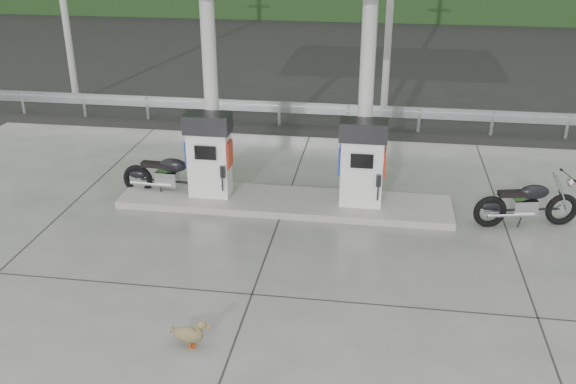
# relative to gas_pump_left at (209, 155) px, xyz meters

# --- Properties ---
(ground) EXTENTS (160.00, 160.00, 0.00)m
(ground) POSITION_rel_gas_pump_left_xyz_m (1.60, -2.50, -1.07)
(ground) COLOR black
(ground) RESTS_ON ground
(forecourt_apron) EXTENTS (18.00, 14.00, 0.02)m
(forecourt_apron) POSITION_rel_gas_pump_left_xyz_m (1.60, -2.50, -1.06)
(forecourt_apron) COLOR #63635E
(forecourt_apron) RESTS_ON ground
(pump_island) EXTENTS (7.00, 1.40, 0.15)m
(pump_island) POSITION_rel_gas_pump_left_xyz_m (1.60, 0.00, -0.98)
(pump_island) COLOR gray
(pump_island) RESTS_ON forecourt_apron
(gas_pump_left) EXTENTS (0.95, 0.55, 1.80)m
(gas_pump_left) POSITION_rel_gas_pump_left_xyz_m (0.00, 0.00, 0.00)
(gas_pump_left) COLOR white
(gas_pump_left) RESTS_ON pump_island
(gas_pump_right) EXTENTS (0.95, 0.55, 1.80)m
(gas_pump_right) POSITION_rel_gas_pump_left_xyz_m (3.20, 0.00, 0.00)
(gas_pump_right) COLOR white
(gas_pump_right) RESTS_ON pump_island
(canopy_column_left) EXTENTS (0.30, 0.30, 5.00)m
(canopy_column_left) POSITION_rel_gas_pump_left_xyz_m (0.00, 0.40, 1.60)
(canopy_column_left) COLOR silver
(canopy_column_left) RESTS_ON pump_island
(canopy_column_right) EXTENTS (0.30, 0.30, 5.00)m
(canopy_column_right) POSITION_rel_gas_pump_left_xyz_m (3.20, 0.40, 1.60)
(canopy_column_right) COLOR silver
(canopy_column_right) RESTS_ON pump_island
(guardrail) EXTENTS (26.00, 0.16, 1.42)m
(guardrail) POSITION_rel_gas_pump_left_xyz_m (1.60, 5.50, -0.36)
(guardrail) COLOR #979A9E
(guardrail) RESTS_ON ground
(road) EXTENTS (60.00, 7.00, 0.01)m
(road) POSITION_rel_gas_pump_left_xyz_m (1.60, 9.00, -1.07)
(road) COLOR black
(road) RESTS_ON ground
(motorcycle_left) EXTENTS (2.05, 0.76, 0.96)m
(motorcycle_left) POSITION_rel_gas_pump_left_xyz_m (-0.95, 0.10, -0.57)
(motorcycle_left) COLOR black
(motorcycle_left) RESTS_ON forecourt_apron
(motorcycle_right) EXTENTS (2.07, 1.04, 0.94)m
(motorcycle_right) POSITION_rel_gas_pump_left_xyz_m (6.47, -0.23, -0.58)
(motorcycle_right) COLOR black
(motorcycle_right) RESTS_ON forecourt_apron
(duck) EXTENTS (0.55, 0.18, 0.39)m
(duck) POSITION_rel_gas_pump_left_xyz_m (0.97, -4.97, -0.85)
(duck) COLOR brown
(duck) RESTS_ON forecourt_apron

